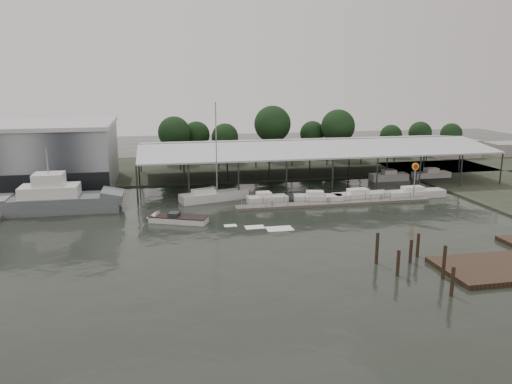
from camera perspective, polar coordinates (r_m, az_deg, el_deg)
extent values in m
plane|color=black|center=(57.55, -1.73, -4.66)|extent=(200.00, 200.00, 0.00)
cube|color=#3A4030|center=(98.04, -5.90, 2.77)|extent=(140.00, 30.00, 0.30)
cube|color=#8F9498|center=(87.02, -23.86, 3.68)|extent=(24.00, 20.00, 10.00)
cube|color=black|center=(77.90, -25.17, 0.32)|extent=(24.00, 0.30, 4.00)
cube|color=silver|center=(86.43, -24.18, 7.08)|extent=(24.50, 20.50, 0.60)
cube|color=#292B2E|center=(86.78, 6.23, 5.88)|extent=(58.00, 0.40, 0.30)
cylinder|color=#292B2E|center=(72.12, -13.44, 0.89)|extent=(0.24, 0.24, 5.50)
cylinder|color=#292B2E|center=(90.77, 26.22, 2.36)|extent=(0.24, 0.24, 5.50)
cylinder|color=#292B2E|center=(94.74, -13.04, 3.77)|extent=(0.24, 0.24, 5.50)
cylinder|color=#292B2E|center=(109.60, 18.97, 4.63)|extent=(0.24, 0.24, 5.50)
cube|color=#645F58|center=(70.61, 8.95, -1.29)|extent=(28.00, 2.00, 0.40)
cylinder|color=gray|center=(66.27, -1.36, -1.55)|extent=(0.10, 0.10, 1.20)
cylinder|color=gray|center=(76.68, 17.88, -0.16)|extent=(0.10, 0.10, 1.20)
cube|color=gray|center=(70.15, 8.20, -0.94)|extent=(0.30, 0.30, 0.70)
cylinder|color=gray|center=(75.07, 17.64, 0.91)|extent=(0.16, 0.16, 5.00)
cylinder|color=yellow|center=(74.61, 17.77, 2.79)|extent=(1.10, 0.12, 1.10)
cylinder|color=red|center=(74.55, 17.80, 2.78)|extent=(0.70, 0.05, 0.70)
cube|color=#322214|center=(52.15, 26.44, -7.76)|extent=(12.00, 7.00, 0.50)
cube|color=gray|center=(119.03, 21.37, 4.69)|extent=(10.00, 8.00, 4.00)
cube|color=gray|center=(125.80, 26.61, 4.38)|extent=(8.00, 6.00, 3.00)
cube|color=slate|center=(71.21, -21.61, -1.36)|extent=(15.73, 4.91, 2.40)
cube|color=slate|center=(70.01, -16.12, -0.35)|extent=(3.04, 4.64, 1.76)
cube|color=white|center=(71.00, -22.48, 0.01)|extent=(7.40, 4.04, 1.80)
cube|color=white|center=(70.66, -22.60, 1.35)|extent=(3.79, 3.44, 1.61)
cylinder|color=gray|center=(70.26, -22.77, 3.27)|extent=(0.18, 0.18, 3.50)
cube|color=gray|center=(72.54, -27.06, -0.57)|extent=(1.91, 4.64, 0.15)
cube|color=silver|center=(72.44, -4.83, -0.56)|extent=(10.29, 5.18, 1.40)
cube|color=white|center=(71.66, -6.02, 0.00)|extent=(3.55, 2.59, 0.80)
cylinder|color=gray|center=(71.30, -4.56, 5.00)|extent=(0.16, 0.16, 13.02)
cylinder|color=gray|center=(71.65, -5.80, 0.41)|extent=(3.40, 1.06, 0.12)
cube|color=silver|center=(62.04, -8.84, -3.16)|extent=(7.34, 4.67, 0.90)
cone|color=silver|center=(63.34, -11.80, -2.94)|extent=(2.26, 2.47, 2.00)
cube|color=black|center=(61.93, -8.85, -2.80)|extent=(7.36, 4.72, 0.12)
cube|color=#292B2E|center=(62.06, -9.35, -2.55)|extent=(1.66, 1.76, 0.50)
cube|color=white|center=(60.18, -2.95, -3.85)|extent=(2.30, 1.50, 0.04)
cube|color=white|center=(59.51, -0.15, -4.03)|extent=(3.10, 2.00, 0.04)
cube|color=white|center=(58.98, 2.71, -4.21)|extent=(3.90, 2.50, 0.04)
cube|color=silver|center=(70.53, 1.29, -0.89)|extent=(5.79, 2.54, 1.10)
cube|color=white|center=(70.24, 0.89, -0.28)|extent=(2.08, 1.72, 0.70)
cube|color=silver|center=(71.60, 7.11, -0.78)|extent=(7.18, 3.56, 1.10)
cube|color=white|center=(71.26, 6.75, -0.18)|extent=(2.69, 2.07, 0.70)
cube|color=silver|center=(74.09, 11.89, -0.49)|extent=(8.51, 2.73, 1.10)
cube|color=white|center=(73.72, 11.57, 0.09)|extent=(3.03, 1.79, 0.70)
cube|color=silver|center=(77.74, 17.76, -0.21)|extent=(9.06, 2.66, 1.10)
cube|color=white|center=(77.33, 17.47, 0.35)|extent=(3.21, 1.77, 0.70)
cylinder|color=#35291A|center=(50.51, 17.25, -6.80)|extent=(0.32, 0.32, 2.93)
cylinder|color=#35291A|center=(47.49, 20.67, -7.85)|extent=(0.32, 0.32, 3.71)
cylinder|color=#35291A|center=(46.96, 15.91, -8.16)|extent=(0.32, 0.32, 3.05)
cylinder|color=#35291A|center=(49.39, 13.65, -6.58)|extent=(0.32, 0.32, 3.67)
cylinder|color=#35291A|center=(52.37, 17.99, -6.09)|extent=(0.32, 0.32, 3.02)
cylinder|color=#35291A|center=(44.31, 21.50, -9.84)|extent=(0.32, 0.32, 3.13)
cylinder|color=#2E2114|center=(103.03, -9.25, 4.43)|extent=(0.50, 0.50, 4.64)
sphere|color=#193415|center=(102.50, -9.34, 6.73)|extent=(6.49, 6.49, 6.49)
cylinder|color=#2E2114|center=(106.35, -6.77, 4.60)|extent=(0.50, 0.50, 4.00)
sphere|color=#193415|center=(105.88, -6.82, 6.52)|extent=(5.60, 5.60, 5.60)
cylinder|color=#2E2114|center=(103.19, -3.54, 4.38)|extent=(0.50, 0.50, 3.91)
sphere|color=#193415|center=(102.71, -3.57, 6.32)|extent=(5.47, 5.47, 5.47)
cylinder|color=#2E2114|center=(106.50, 1.87, 5.11)|extent=(0.50, 0.50, 5.52)
sphere|color=#193415|center=(105.92, 1.90, 7.77)|extent=(7.73, 7.73, 7.73)
cylinder|color=#2E2114|center=(110.87, 6.41, 4.91)|extent=(0.50, 0.50, 3.84)
sphere|color=#193415|center=(110.44, 6.45, 6.69)|extent=(5.38, 5.38, 5.38)
cylinder|color=#2E2114|center=(108.32, 9.26, 4.98)|extent=(0.50, 0.50, 5.13)
sphere|color=#193415|center=(107.78, 9.35, 7.41)|extent=(7.19, 7.19, 7.19)
cylinder|color=#2E2114|center=(114.27, 15.07, 4.69)|extent=(0.50, 0.50, 3.45)
sphere|color=#193415|center=(113.88, 15.17, 6.23)|extent=(4.83, 4.83, 4.83)
cylinder|color=#2E2114|center=(119.29, 18.13, 4.87)|extent=(0.50, 0.50, 3.65)
sphere|color=#193415|center=(118.90, 18.24, 6.44)|extent=(5.11, 5.11, 5.11)
cylinder|color=#2E2114|center=(122.43, 21.29, 4.78)|extent=(0.50, 0.50, 3.44)
sphere|color=#193415|center=(122.06, 21.41, 6.21)|extent=(4.81, 4.81, 4.81)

